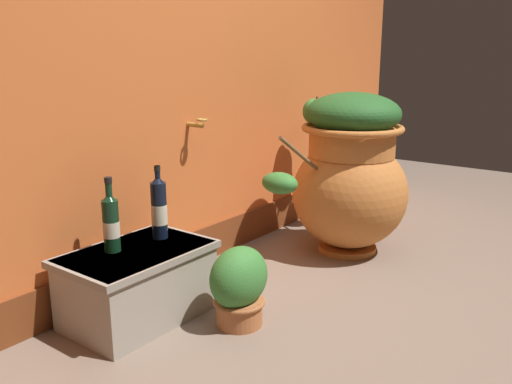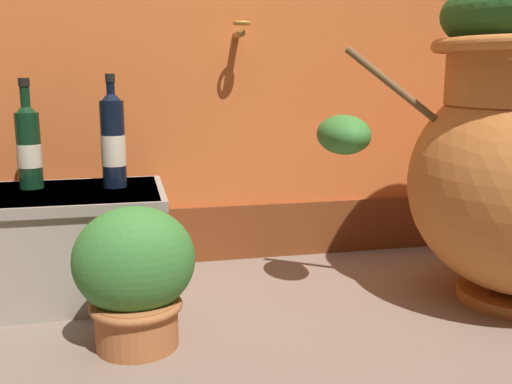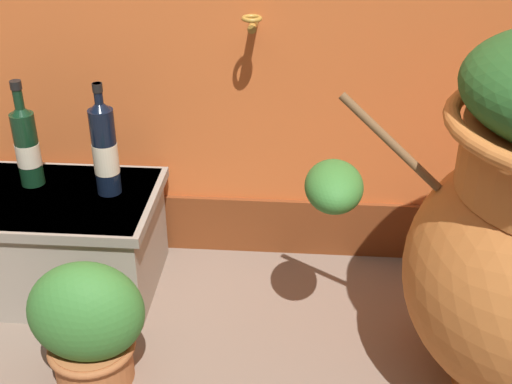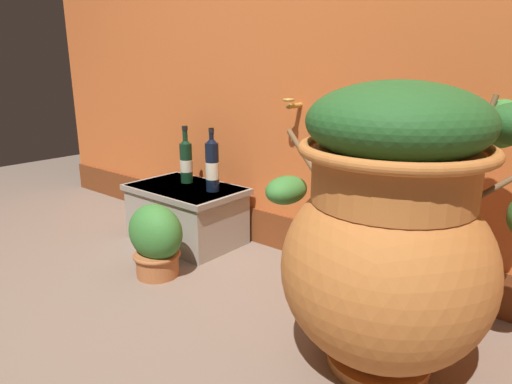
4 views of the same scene
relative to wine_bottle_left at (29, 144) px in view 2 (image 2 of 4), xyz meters
name	(u,v)px [view 2 (image 2 of 4)]	position (x,y,z in m)	size (l,w,h in m)	color
stone_ledge	(56,240)	(0.07, -0.07, -0.28)	(0.63, 0.41, 0.32)	#9E9384
wine_bottle_left	(29,144)	(0.00, 0.00, 0.00)	(0.07, 0.07, 0.32)	black
wine_bottle_middle	(113,139)	(0.24, -0.03, 0.01)	(0.07, 0.07, 0.33)	black
potted_shrub	(135,276)	(0.28, -0.45, -0.27)	(0.29, 0.22, 0.35)	#B26638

